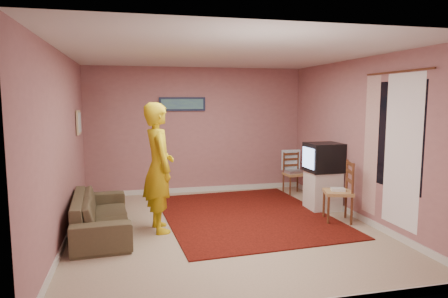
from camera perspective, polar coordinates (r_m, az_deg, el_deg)
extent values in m
plane|color=tan|center=(6.18, 0.03, -11.27)|extent=(5.00, 5.00, 0.00)
cube|color=#A0696B|center=(8.34, -3.91, 2.65)|extent=(4.50, 0.02, 2.60)
cube|color=#A0696B|center=(3.54, 9.37, -3.58)|extent=(4.50, 0.02, 2.60)
cube|color=#A0696B|center=(5.81, -22.10, 0.18)|extent=(0.02, 5.00, 2.60)
cube|color=#A0696B|center=(6.77, 18.90, 1.24)|extent=(0.02, 5.00, 2.60)
cube|color=silver|center=(5.90, 0.03, 13.45)|extent=(4.50, 5.00, 0.02)
cube|color=silver|center=(8.52, -3.83, -5.77)|extent=(4.50, 0.02, 0.10)
cube|color=silver|center=(6.08, -21.44, -11.59)|extent=(0.02, 5.00, 0.10)
cube|color=silver|center=(7.00, 18.41, -8.99)|extent=(0.02, 5.00, 0.10)
cube|color=black|center=(6.02, 23.45, 1.77)|extent=(0.01, 1.10, 1.50)
cube|color=white|center=(5.91, 24.10, -0.30)|extent=(0.01, 0.75, 2.10)
cube|color=beige|center=(6.47, 20.26, 0.47)|extent=(0.01, 0.35, 2.10)
cylinder|color=brown|center=(5.98, 23.52, 10.09)|extent=(0.02, 1.40, 0.02)
cube|color=#141B37|center=(8.24, -5.98, 6.40)|extent=(0.95, 0.03, 0.28)
cube|color=#315389|center=(8.22, -5.97, 6.40)|extent=(0.86, 0.01, 0.20)
cube|color=tan|center=(7.37, -20.07, 3.59)|extent=(0.03, 0.38, 0.42)
cube|color=silver|center=(7.37, -19.92, 3.59)|extent=(0.01, 0.30, 0.34)
cube|color=black|center=(6.84, 3.09, -9.36)|extent=(2.85, 3.47, 0.02)
cube|color=silver|center=(7.33, 13.92, -5.76)|extent=(0.54, 0.49, 0.68)
cube|color=black|center=(7.22, 14.06, -1.17)|extent=(0.59, 0.54, 0.51)
cube|color=#8CB2F2|center=(7.09, 11.96, -1.26)|extent=(0.03, 0.42, 0.36)
cube|color=#A97C52|center=(8.37, 9.99, -3.57)|extent=(0.41, 0.39, 0.05)
cube|color=brown|center=(8.33, 10.02, -2.09)|extent=(0.39, 0.07, 0.44)
cube|color=#B2B3B8|center=(8.36, 10.00, -3.21)|extent=(0.39, 0.31, 0.06)
cube|color=#8BC0E4|center=(8.50, 9.52, -1.52)|extent=(0.40, 0.05, 0.42)
cube|color=#A97C52|center=(6.66, 15.95, -5.98)|extent=(0.53, 0.54, 0.05)
cube|color=brown|center=(6.60, 16.03, -3.85)|extent=(0.17, 0.43, 0.50)
cube|color=white|center=(6.65, 15.97, -5.58)|extent=(0.25, 0.21, 0.04)
imported|color=#4C432E|center=(6.17, -17.16, -8.84)|extent=(0.90, 2.01, 0.57)
imported|color=gold|center=(5.96, -9.32, -2.61)|extent=(0.57, 0.76, 1.91)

